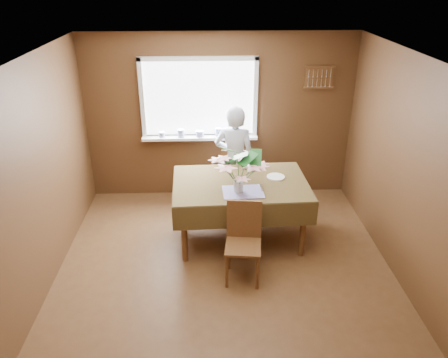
{
  "coord_description": "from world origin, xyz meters",
  "views": [
    {
      "loc": [
        -0.18,
        -4.05,
        3.28
      ],
      "look_at": [
        0.0,
        0.55,
        1.05
      ],
      "focal_mm": 35.0,
      "sensor_mm": 36.0,
      "label": 1
    }
  ],
  "objects_px": {
    "chair_far": "(236,175)",
    "seated_woman": "(235,160)",
    "flower_bouquet": "(239,167)",
    "chair_near": "(244,237)",
    "dining_table": "(240,189)"
  },
  "relations": [
    {
      "from": "chair_far",
      "to": "seated_woman",
      "type": "relative_size",
      "value": 0.6
    },
    {
      "from": "flower_bouquet",
      "to": "chair_near",
      "type": "bearing_deg",
      "value": -86.95
    },
    {
      "from": "chair_near",
      "to": "flower_bouquet",
      "type": "distance_m",
      "value": 0.84
    },
    {
      "from": "dining_table",
      "to": "seated_woman",
      "type": "relative_size",
      "value": 1.09
    },
    {
      "from": "dining_table",
      "to": "seated_woman",
      "type": "distance_m",
      "value": 0.79
    },
    {
      "from": "chair_far",
      "to": "flower_bouquet",
      "type": "relative_size",
      "value": 1.6
    },
    {
      "from": "chair_far",
      "to": "flower_bouquet",
      "type": "bearing_deg",
      "value": 93.55
    },
    {
      "from": "seated_woman",
      "to": "flower_bouquet",
      "type": "height_order",
      "value": "seated_woman"
    },
    {
      "from": "dining_table",
      "to": "chair_far",
      "type": "distance_m",
      "value": 0.9
    },
    {
      "from": "dining_table",
      "to": "seated_woman",
      "type": "height_order",
      "value": "seated_woman"
    },
    {
      "from": "seated_woman",
      "to": "chair_far",
      "type": "bearing_deg",
      "value": -93.7
    },
    {
      "from": "dining_table",
      "to": "chair_far",
      "type": "relative_size",
      "value": 1.84
    },
    {
      "from": "chair_far",
      "to": "chair_near",
      "type": "xyz_separation_m",
      "value": [
        -0.02,
        -1.65,
        -0.01
      ]
    },
    {
      "from": "seated_woman",
      "to": "dining_table",
      "type": "bearing_deg",
      "value": 104.92
    },
    {
      "from": "dining_table",
      "to": "chair_near",
      "type": "height_order",
      "value": "chair_near"
    }
  ]
}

